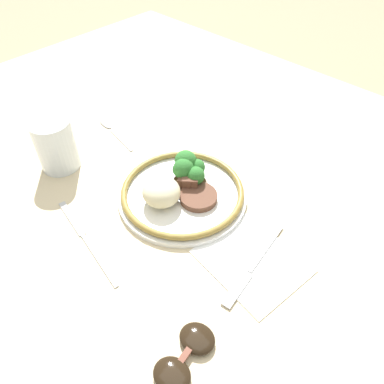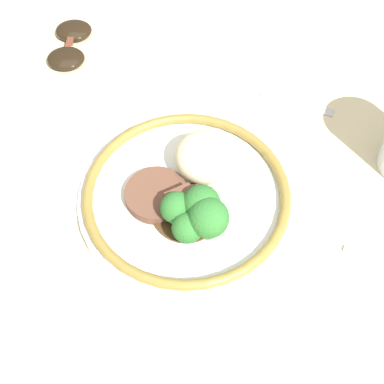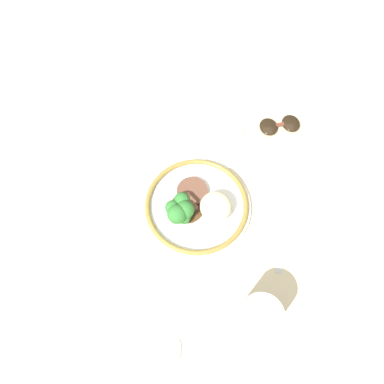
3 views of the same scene
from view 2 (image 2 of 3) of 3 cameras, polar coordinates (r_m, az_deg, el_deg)
ground_plane at (r=0.64m, az=0.43°, el=-3.52°), size 8.00×8.00×0.00m
dining_table at (r=0.62m, az=0.44°, el=-2.74°), size 1.56×1.24×0.03m
napkin at (r=0.68m, az=-15.76°, el=3.85°), size 0.18×0.16×0.00m
plate at (r=0.60m, az=-0.22°, el=-0.20°), size 0.25×0.25×0.07m
fork at (r=0.69m, az=-15.99°, el=5.37°), size 0.04×0.19×0.00m
knife at (r=0.73m, az=7.03°, el=10.65°), size 0.22×0.05×0.00m
sunglasses at (r=0.80m, az=-12.90°, el=15.12°), size 0.07×0.11×0.02m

